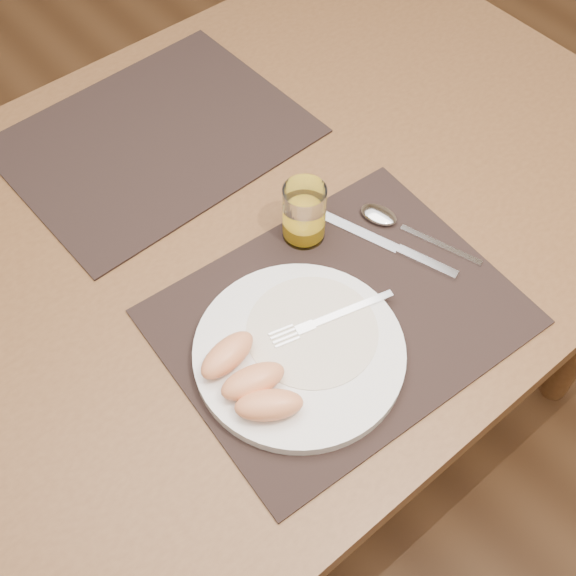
{
  "coord_description": "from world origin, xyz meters",
  "views": [
    {
      "loc": [
        -0.38,
        -0.58,
        1.56
      ],
      "look_at": [
        -0.02,
        -0.15,
        0.77
      ],
      "focal_mm": 45.0,
      "sensor_mm": 36.0,
      "label": 1
    }
  ],
  "objects_px": {
    "placemat_near": "(339,317)",
    "plate": "(299,352)",
    "table": "(238,257)",
    "fork": "(322,321)",
    "juice_glass": "(304,215)",
    "knife": "(398,249)",
    "spoon": "(388,219)",
    "placemat_far": "(155,138)"
  },
  "relations": [
    {
      "from": "table",
      "to": "placemat_near",
      "type": "distance_m",
      "value": 0.24
    },
    {
      "from": "table",
      "to": "placemat_far",
      "type": "bearing_deg",
      "value": 88.3
    },
    {
      "from": "plate",
      "to": "juice_glass",
      "type": "bearing_deg",
      "value": 48.08
    },
    {
      "from": "placemat_near",
      "to": "knife",
      "type": "xyz_separation_m",
      "value": [
        0.14,
        0.03,
        0.0
      ]
    },
    {
      "from": "plate",
      "to": "knife",
      "type": "distance_m",
      "value": 0.22
    },
    {
      "from": "table",
      "to": "plate",
      "type": "relative_size",
      "value": 5.19
    },
    {
      "from": "fork",
      "to": "table",
      "type": "bearing_deg",
      "value": 83.8
    },
    {
      "from": "placemat_far",
      "to": "knife",
      "type": "bearing_deg",
      "value": -71.44
    },
    {
      "from": "fork",
      "to": "knife",
      "type": "distance_m",
      "value": 0.17
    },
    {
      "from": "placemat_far",
      "to": "fork",
      "type": "xyz_separation_m",
      "value": [
        -0.03,
        -0.44,
        0.02
      ]
    },
    {
      "from": "fork",
      "to": "spoon",
      "type": "xyz_separation_m",
      "value": [
        0.19,
        0.08,
        -0.01
      ]
    },
    {
      "from": "plate",
      "to": "fork",
      "type": "bearing_deg",
      "value": 14.13
    },
    {
      "from": "table",
      "to": "placemat_far",
      "type": "relative_size",
      "value": 3.11
    },
    {
      "from": "table",
      "to": "spoon",
      "type": "xyz_separation_m",
      "value": [
        0.17,
        -0.14,
        0.09
      ]
    },
    {
      "from": "fork",
      "to": "spoon",
      "type": "height_order",
      "value": "fork"
    },
    {
      "from": "placemat_far",
      "to": "knife",
      "type": "height_order",
      "value": "knife"
    },
    {
      "from": "placemat_far",
      "to": "placemat_near",
      "type": "bearing_deg",
      "value": -89.92
    },
    {
      "from": "plate",
      "to": "knife",
      "type": "relative_size",
      "value": 1.27
    },
    {
      "from": "placemat_near",
      "to": "juice_glass",
      "type": "xyz_separation_m",
      "value": [
        0.05,
        0.14,
        0.04
      ]
    },
    {
      "from": "juice_glass",
      "to": "plate",
      "type": "bearing_deg",
      "value": -131.92
    },
    {
      "from": "placemat_near",
      "to": "spoon",
      "type": "distance_m",
      "value": 0.18
    },
    {
      "from": "placemat_far",
      "to": "juice_glass",
      "type": "relative_size",
      "value": 4.89
    },
    {
      "from": "placemat_far",
      "to": "spoon",
      "type": "relative_size",
      "value": 2.39
    },
    {
      "from": "juice_glass",
      "to": "placemat_far",
      "type": "bearing_deg",
      "value": 100.24
    },
    {
      "from": "placemat_far",
      "to": "plate",
      "type": "relative_size",
      "value": 1.67
    },
    {
      "from": "table",
      "to": "knife",
      "type": "height_order",
      "value": "knife"
    },
    {
      "from": "fork",
      "to": "knife",
      "type": "xyz_separation_m",
      "value": [
        0.17,
        0.03,
        -0.02
      ]
    },
    {
      "from": "knife",
      "to": "juice_glass",
      "type": "bearing_deg",
      "value": 127.7
    },
    {
      "from": "knife",
      "to": "juice_glass",
      "type": "distance_m",
      "value": 0.14
    },
    {
      "from": "juice_glass",
      "to": "placemat_near",
      "type": "bearing_deg",
      "value": -111.55
    },
    {
      "from": "placemat_far",
      "to": "knife",
      "type": "relative_size",
      "value": 2.11
    },
    {
      "from": "placemat_far",
      "to": "spoon",
      "type": "xyz_separation_m",
      "value": [
        0.16,
        -0.36,
        0.01
      ]
    },
    {
      "from": "table",
      "to": "fork",
      "type": "xyz_separation_m",
      "value": [
        -0.02,
        -0.22,
        0.11
      ]
    },
    {
      "from": "placemat_near",
      "to": "spoon",
      "type": "height_order",
      "value": "spoon"
    },
    {
      "from": "placemat_near",
      "to": "plate",
      "type": "height_order",
      "value": "plate"
    },
    {
      "from": "placemat_far",
      "to": "table",
      "type": "bearing_deg",
      "value": -91.7
    },
    {
      "from": "placemat_near",
      "to": "spoon",
      "type": "relative_size",
      "value": 2.39
    },
    {
      "from": "placemat_far",
      "to": "fork",
      "type": "bearing_deg",
      "value": -93.95
    },
    {
      "from": "fork",
      "to": "knife",
      "type": "bearing_deg",
      "value": 9.95
    },
    {
      "from": "placemat_far",
      "to": "juice_glass",
      "type": "xyz_separation_m",
      "value": [
        0.05,
        -0.3,
        0.04
      ]
    },
    {
      "from": "placemat_near",
      "to": "plate",
      "type": "xyz_separation_m",
      "value": [
        -0.08,
        -0.01,
        0.01
      ]
    },
    {
      "from": "table",
      "to": "plate",
      "type": "bearing_deg",
      "value": -107.4
    }
  ]
}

